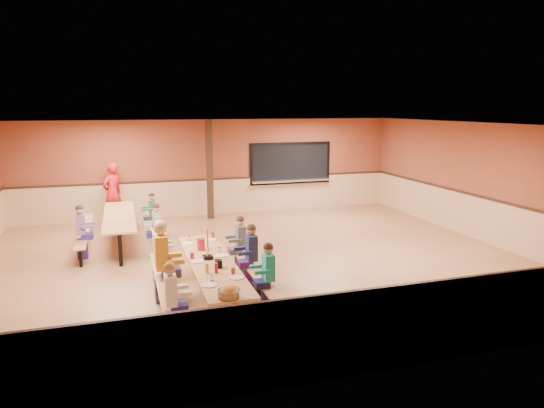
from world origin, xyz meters
name	(u,v)px	position (x,y,z in m)	size (l,w,h in m)	color
ground	(254,260)	(0.00, 0.00, 0.00)	(12.00, 12.00, 0.00)	brown
room_envelope	(254,230)	(0.00, 0.00, 0.69)	(12.04, 10.04, 3.02)	brown
kitchen_pass_through	(291,165)	(2.60, 4.96, 1.49)	(2.78, 0.28, 1.38)	black
structural_post	(210,170)	(-0.20, 4.40, 1.50)	(0.18, 0.18, 3.00)	black
cafeteria_table_main	(212,274)	(-1.33, -2.09, 0.53)	(1.91, 3.70, 0.74)	#BE814B
cafeteria_table_second	(120,224)	(-2.87, 2.25, 0.53)	(1.91, 3.70, 0.74)	#BE814B
seated_child_white_left	(171,302)	(-2.16, -3.32, 0.59)	(0.36, 0.29, 1.19)	white
seated_adult_yellow	(162,262)	(-2.16, -1.76, 0.72)	(0.48, 0.39, 1.44)	gold
seated_child_grey_left	(158,253)	(-2.16, -0.81, 0.60)	(0.37, 0.30, 1.21)	#B4B4B4
seated_child_teal_right	(268,278)	(-0.51, -2.76, 0.59)	(0.36, 0.29, 1.18)	teal
seated_child_navy_right	(252,257)	(-0.51, -1.67, 0.62)	(0.38, 0.31, 1.24)	#1D254F
seated_child_char_right	(241,246)	(-0.51, -0.80, 0.60)	(0.37, 0.30, 1.20)	#4F575A
seated_child_purple_sec	(81,232)	(-3.69, 1.29, 0.61)	(0.37, 0.31, 1.22)	#774D7C
seated_child_green_sec	(152,215)	(-2.04, 2.77, 0.58)	(0.35, 0.28, 1.17)	#397A4D
seated_child_tan_sec	(157,230)	(-2.04, 1.01, 0.60)	(0.37, 0.30, 1.20)	tan
standing_woman	(113,193)	(-3.04, 4.55, 0.91)	(0.66, 0.44, 1.82)	#B31416
punch_pitcher	(201,244)	(-1.39, -1.31, 0.85)	(0.16, 0.16, 0.22)	red
chip_bowl	(229,292)	(-1.38, -3.74, 0.81)	(0.32, 0.32, 0.15)	orange
napkin_dispenser	(219,264)	(-1.27, -2.41, 0.80)	(0.10, 0.14, 0.13)	black
condiment_mustard	(207,268)	(-1.51, -2.63, 0.82)	(0.06, 0.06, 0.17)	yellow
condiment_ketchup	(216,268)	(-1.36, -2.67, 0.82)	(0.06, 0.06, 0.17)	#B2140F
table_paddle	(208,251)	(-1.37, -1.89, 0.88)	(0.16, 0.16, 0.56)	black
place_settings	(212,259)	(-1.33, -2.09, 0.80)	(0.65, 3.30, 0.11)	beige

